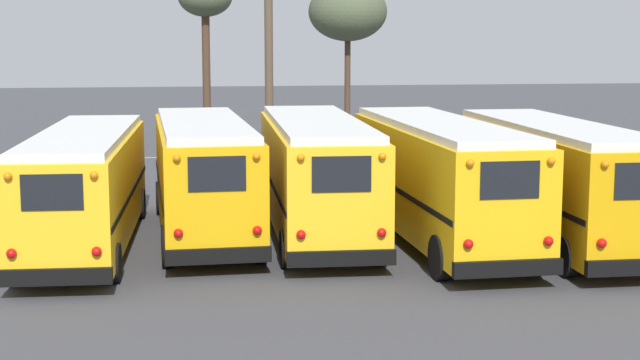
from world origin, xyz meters
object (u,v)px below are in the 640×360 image
object	(u,v)px
bare_tree_0	(348,12)
bare_tree_1	(205,1)
school_bus_3	(439,177)
school_bus_4	(555,178)
school_bus_1	(204,173)
school_bus_0	(85,185)
school_bus_2	(316,172)
utility_pole	(269,59)

from	to	relation	value
bare_tree_0	bare_tree_1	distance (m)	7.90
school_bus_3	school_bus_4	bearing A→B (deg)	-6.28
bare_tree_0	school_bus_1	bearing A→B (deg)	-111.22
school_bus_4	bare_tree_0	bearing A→B (deg)	95.53
bare_tree_0	bare_tree_1	size ratio (longest dim) A/B	0.94
school_bus_3	school_bus_0	bearing A→B (deg)	175.00
school_bus_2	school_bus_4	xyz separation A→B (m)	(6.29, -1.92, -0.01)
utility_pole	bare_tree_0	world-z (taller)	utility_pole
school_bus_1	bare_tree_1	world-z (taller)	bare_tree_1
school_bus_1	utility_pole	size ratio (longest dim) A/B	1.11
utility_pole	bare_tree_0	xyz separation A→B (m)	(4.34, 6.21, 2.00)
school_bus_0	bare_tree_0	bearing A→B (deg)	62.21
school_bus_2	school_bus_3	bearing A→B (deg)	-26.55
school_bus_3	utility_pole	size ratio (longest dim) A/B	1.19
bare_tree_1	school_bus_3	bearing A→B (deg)	-77.73
school_bus_0	utility_pole	xyz separation A→B (m)	(6.19, 13.76, 2.95)
school_bus_2	bare_tree_1	size ratio (longest dim) A/B	1.24
school_bus_0	bare_tree_0	size ratio (longest dim) A/B	1.33
school_bus_0	bare_tree_1	world-z (taller)	bare_tree_1
bare_tree_0	school_bus_3	bearing A→B (deg)	-93.02
school_bus_3	bare_tree_1	world-z (taller)	bare_tree_1
school_bus_3	bare_tree_0	xyz separation A→B (m)	(1.10, 20.80, 4.82)
utility_pole	school_bus_4	bearing A→B (deg)	-66.85
school_bus_4	school_bus_2	bearing A→B (deg)	163.05
school_bus_0	school_bus_4	world-z (taller)	school_bus_4
school_bus_3	utility_pole	xyz separation A→B (m)	(-3.24, 14.58, 2.82)
school_bus_4	utility_pole	bearing A→B (deg)	113.15
school_bus_0	school_bus_4	bearing A→B (deg)	-5.32
school_bus_4	school_bus_3	bearing A→B (deg)	173.72
school_bus_2	school_bus_0	bearing A→B (deg)	-173.24
school_bus_0	school_bus_2	bearing A→B (deg)	6.76
school_bus_4	utility_pole	size ratio (longest dim) A/B	1.15
school_bus_4	bare_tree_0	size ratio (longest dim) A/B	1.29
utility_pole	bare_tree_1	xyz separation A→B (m)	(-2.23, 10.55, 2.61)
utility_pole	school_bus_1	bearing A→B (deg)	-103.38
school_bus_4	utility_pole	xyz separation A→B (m)	(-6.38, 14.93, 2.87)
school_bus_4	school_bus_0	bearing A→B (deg)	174.68
school_bus_1	bare_tree_0	distance (m)	20.96
bare_tree_0	utility_pole	bearing A→B (deg)	-124.92
school_bus_1	school_bus_2	bearing A→B (deg)	-3.99
school_bus_3	bare_tree_0	distance (m)	21.38
school_bus_0	school_bus_2	size ratio (longest dim) A/B	1.01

